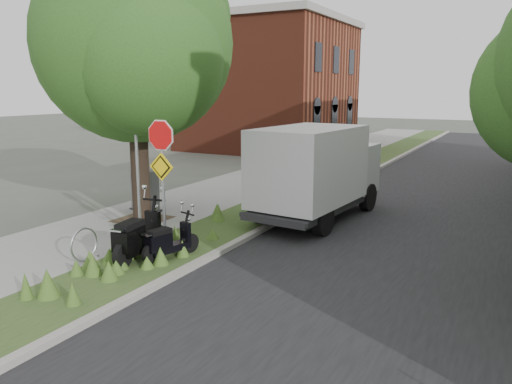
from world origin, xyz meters
TOP-DOWN VIEW (x-y plane):
  - ground at (0.00, 0.00)m, footprint 120.00×120.00m
  - sidewalk_near at (-4.25, 10.00)m, footprint 3.50×60.00m
  - verge at (-1.50, 10.00)m, footprint 2.00×60.00m
  - kerb_near at (-0.50, 10.00)m, footprint 0.20×60.00m
  - road at (3.00, 10.00)m, footprint 7.00×60.00m
  - street_tree_main at (-4.08, 2.86)m, footprint 6.21×5.54m
  - bare_post at (-3.20, 1.80)m, footprint 0.08×0.08m
  - bike_hoop at (-2.70, -0.60)m, footprint 0.06×0.78m
  - sign_assembly at (-1.40, 0.58)m, footprint 0.94×0.08m
  - brick_building at (-9.50, 22.00)m, footprint 9.40×10.40m
  - scooter_near at (-1.71, -0.05)m, footprint 0.59×1.97m
  - scooter_far at (-1.18, 0.32)m, footprint 0.57×1.51m
  - box_truck at (0.30, 5.63)m, footprint 2.49×5.42m
  - utility_cabinet at (-4.66, 3.72)m, footprint 1.11×0.92m

SIDE VIEW (x-z plane):
  - ground at x=0.00m, z-range 0.00..0.00m
  - road at x=3.00m, z-range 0.00..0.01m
  - sidewalk_near at x=-4.25m, z-range 0.00..0.12m
  - verge at x=-1.50m, z-range 0.00..0.12m
  - kerb_near at x=-0.50m, z-range 0.00..0.13m
  - scooter_far at x=-1.18m, z-range 0.11..0.84m
  - bike_hoop at x=-2.70m, z-range 0.11..0.88m
  - scooter_near at x=-1.71m, z-range 0.11..1.05m
  - utility_cabinet at x=-4.66m, z-range 0.09..1.37m
  - box_truck at x=0.30m, z-range 0.36..2.75m
  - bare_post at x=-3.20m, z-range 0.12..4.12m
  - sign_assembly at x=-1.40m, z-range 0.72..3.94m
  - brick_building at x=-9.50m, z-range 0.06..8.36m
  - street_tree_main at x=-4.08m, z-range 0.97..8.63m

